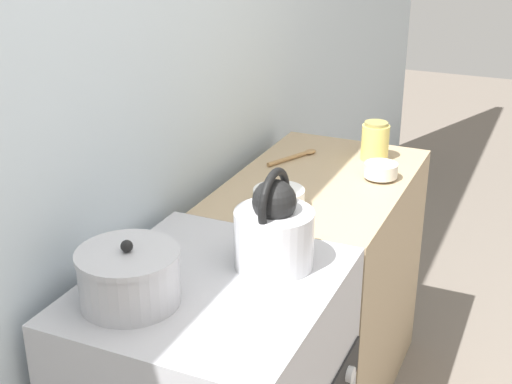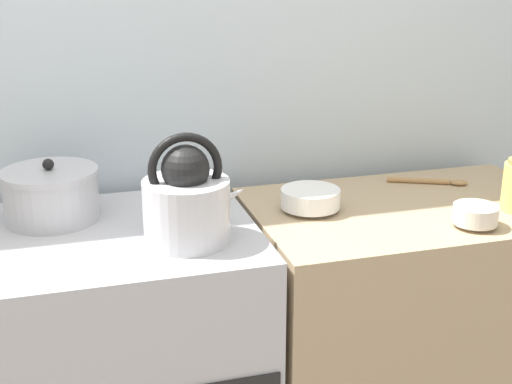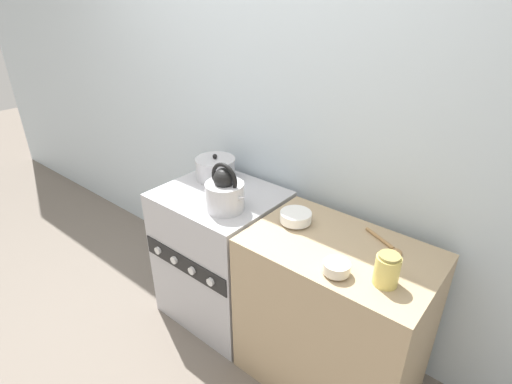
% 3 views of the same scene
% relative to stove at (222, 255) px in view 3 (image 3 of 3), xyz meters
% --- Properties ---
extents(ground_plane, '(12.00, 12.00, 0.00)m').
position_rel_stove_xyz_m(ground_plane, '(0.00, -0.29, -0.42)').
color(ground_plane, '#70665B').
extents(wall_back, '(7.00, 0.06, 2.50)m').
position_rel_stove_xyz_m(wall_back, '(0.00, 0.36, 0.83)').
color(wall_back, silver).
rests_on(wall_back, ground_plane).
extents(stove, '(0.65, 0.59, 0.84)m').
position_rel_stove_xyz_m(stove, '(0.00, 0.00, 0.00)').
color(stove, '#B2B2B7').
rests_on(stove, ground_plane).
extents(counter, '(0.85, 0.55, 0.83)m').
position_rel_stove_xyz_m(counter, '(0.77, -0.01, -0.00)').
color(counter, tan).
rests_on(counter, ground_plane).
extents(kettle, '(0.24, 0.20, 0.26)m').
position_rel_stove_xyz_m(kettle, '(0.15, -0.10, 0.52)').
color(kettle, silver).
rests_on(kettle, stove).
extents(cooking_pot, '(0.23, 0.23, 0.16)m').
position_rel_stove_xyz_m(cooking_pot, '(-0.15, 0.13, 0.48)').
color(cooking_pot, '#B2B2B7').
rests_on(cooking_pot, stove).
extents(enamel_bowl, '(0.15, 0.15, 0.06)m').
position_rel_stove_xyz_m(enamel_bowl, '(0.49, 0.03, 0.44)').
color(enamel_bowl, white).
rests_on(enamel_bowl, counter).
extents(small_ceramic_bowl, '(0.11, 0.11, 0.05)m').
position_rel_stove_xyz_m(small_ceramic_bowl, '(0.84, -0.19, 0.44)').
color(small_ceramic_bowl, beige).
rests_on(small_ceramic_bowl, counter).
extents(storage_jar, '(0.10, 0.10, 0.14)m').
position_rel_stove_xyz_m(storage_jar, '(1.02, -0.12, 0.48)').
color(storage_jar, '#E0CC66').
rests_on(storage_jar, counter).
extents(wooden_spoon, '(0.22, 0.12, 0.02)m').
position_rel_stove_xyz_m(wooden_spoon, '(0.91, 0.14, 0.42)').
color(wooden_spoon, '#A37A4C').
rests_on(wooden_spoon, counter).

